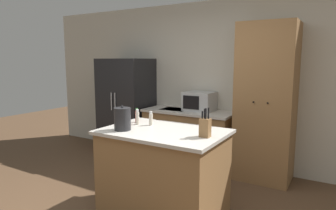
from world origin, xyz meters
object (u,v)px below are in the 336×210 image
object	(u,v)px
spice_bottle_tall_dark	(137,116)
spice_bottle_amber_oil	(151,119)
knife_block	(205,127)
spice_bottle_short_red	(127,118)
microwave	(200,101)
spice_bottle_green_herb	(137,117)
refrigerator	(126,107)
kettle	(122,119)
pantry_cabinet	(266,103)
fire_extinguisher	(96,141)

from	to	relation	value
spice_bottle_tall_dark	spice_bottle_amber_oil	xyz separation A→B (m)	(0.23, -0.04, -0.00)
knife_block	spice_bottle_short_red	distance (m)	0.99
microwave	spice_bottle_amber_oil	distance (m)	1.50
spice_bottle_short_red	spice_bottle_amber_oil	world-z (taller)	spice_bottle_short_red
knife_block	spice_bottle_green_herb	xyz separation A→B (m)	(-0.90, 0.12, -0.02)
microwave	spice_bottle_short_red	bearing A→B (deg)	-95.24
refrigerator	kettle	distance (m)	2.20
pantry_cabinet	spice_bottle_green_herb	world-z (taller)	pantry_cabinet
spice_bottle_green_herb	kettle	xyz separation A→B (m)	(0.03, -0.31, 0.04)
refrigerator	kettle	bearing A→B (deg)	-52.21
spice_bottle_amber_oil	knife_block	bearing A→B (deg)	-12.88
pantry_cabinet	spice_bottle_tall_dark	world-z (taller)	pantry_cabinet
spice_bottle_amber_oil	fire_extinguisher	size ratio (longest dim) A/B	0.40
kettle	knife_block	bearing A→B (deg)	11.88
spice_bottle_amber_oil	spice_bottle_green_herb	world-z (taller)	spice_bottle_green_herb
pantry_cabinet	spice_bottle_tall_dark	distance (m)	1.82
spice_bottle_green_herb	kettle	world-z (taller)	kettle
spice_bottle_tall_dark	kettle	world-z (taller)	kettle
spice_bottle_tall_dark	spice_bottle_amber_oil	world-z (taller)	spice_bottle_tall_dark
refrigerator	fire_extinguisher	size ratio (longest dim) A/B	4.30
spice_bottle_green_herb	fire_extinguisher	xyz separation A→B (m)	(-1.94, 1.27, -0.85)
kettle	spice_bottle_green_herb	bearing A→B (deg)	96.15
spice_bottle_tall_dark	spice_bottle_amber_oil	size ratio (longest dim) A/B	1.06
spice_bottle_green_herb	kettle	bearing A→B (deg)	-83.85
spice_bottle_green_herb	kettle	size ratio (longest dim) A/B	0.67
kettle	fire_extinguisher	distance (m)	2.67
pantry_cabinet	kettle	bearing A→B (deg)	-120.92
spice_bottle_green_herb	spice_bottle_tall_dark	bearing A→B (deg)	129.28
microwave	knife_block	size ratio (longest dim) A/B	1.55
refrigerator	knife_block	world-z (taller)	refrigerator
spice_bottle_short_red	fire_extinguisher	distance (m)	2.45
pantry_cabinet	kettle	world-z (taller)	pantry_cabinet
spice_bottle_short_red	refrigerator	bearing A→B (deg)	129.21
pantry_cabinet	fire_extinguisher	xyz separation A→B (m)	(-3.04, -0.21, -0.91)
microwave	fire_extinguisher	distance (m)	2.20
refrigerator	knife_block	xyz separation A→B (m)	(2.21, -1.55, 0.19)
spice_bottle_short_red	kettle	distance (m)	0.26
microwave	kettle	distance (m)	1.85
spice_bottle_green_herb	fire_extinguisher	size ratio (longest dim) A/B	0.45
microwave	spice_bottle_green_herb	bearing A→B (deg)	-92.50
fire_extinguisher	refrigerator	bearing A→B (deg)	13.78
fire_extinguisher	knife_block	bearing A→B (deg)	-26.15
pantry_cabinet	knife_block	size ratio (longest dim) A/B	7.53
spice_bottle_tall_dark	fire_extinguisher	distance (m)	2.36
spice_bottle_short_red	kettle	xyz separation A→B (m)	(0.11, -0.23, 0.04)
spice_bottle_tall_dark	spice_bottle_green_herb	distance (m)	0.12
microwave	kettle	size ratio (longest dim) A/B	1.70
microwave	fire_extinguisher	bearing A→B (deg)	-172.23
spice_bottle_amber_oil	kettle	xyz separation A→B (m)	(-0.12, -0.35, 0.05)
spice_bottle_amber_oil	fire_extinguisher	bearing A→B (deg)	149.68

